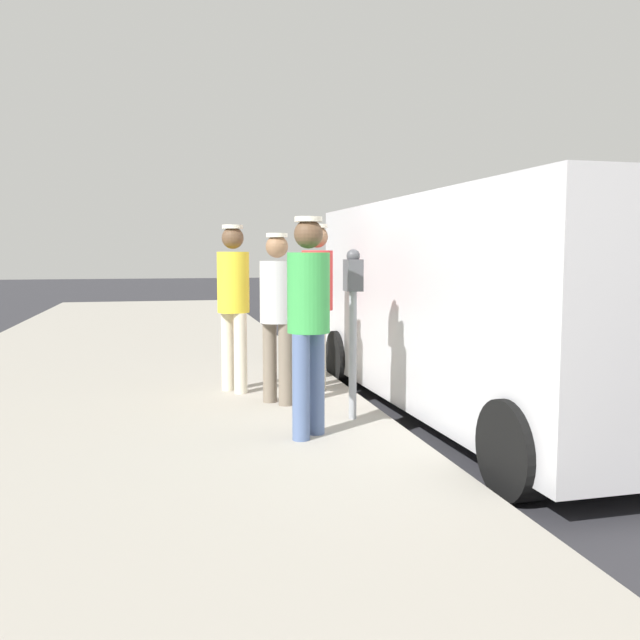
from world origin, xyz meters
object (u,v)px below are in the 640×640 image
Objects in this scene: parking_meter_near at (353,305)px; pedestrian_in_gray at (277,307)px; parked_van at (493,303)px; pedestrian_in_yellow at (233,296)px; pedestrian_in_red at (317,294)px; pedestrian_in_green at (309,311)px.

pedestrian_in_gray is (0.55, -0.77, -0.07)m from parking_meter_near.
parking_meter_near is 0.29× the size of parked_van.
pedestrian_in_red is at bearing -179.18° from pedestrian_in_yellow.
parking_meter_near is 0.95m from pedestrian_in_gray.
parked_van is at bearing -169.05° from parking_meter_near.
pedestrian_in_yellow is 1.01× the size of pedestrian_in_green.
parked_van is at bearing 166.84° from pedestrian_in_gray.
pedestrian_in_gray is at bearing 117.77° from pedestrian_in_yellow.
pedestrian_in_yellow is 0.34× the size of parked_van.
pedestrian_in_green is 2.16m from parked_van.
parking_meter_near is 0.91× the size of pedestrian_in_gray.
pedestrian_in_gray is at bearing 51.31° from pedestrian_in_red.
pedestrian_in_red is 1.90m from parked_van.
pedestrian_in_gray is 0.77m from pedestrian_in_yellow.
parked_van reaches higher than pedestrian_in_gray.
parking_meter_near is 0.71m from pedestrian_in_green.
pedestrian_in_yellow is at bearing -62.23° from pedestrian_in_gray.
pedestrian_in_green is at bearing 44.61° from parking_meter_near.
pedestrian_in_red is at bearing -90.16° from parking_meter_near.
pedestrian_in_yellow is at bearing 0.82° from pedestrian_in_red.
parking_meter_near is at bearing 10.95° from parked_van.
parked_van is (-2.41, 1.16, -0.02)m from pedestrian_in_yellow.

